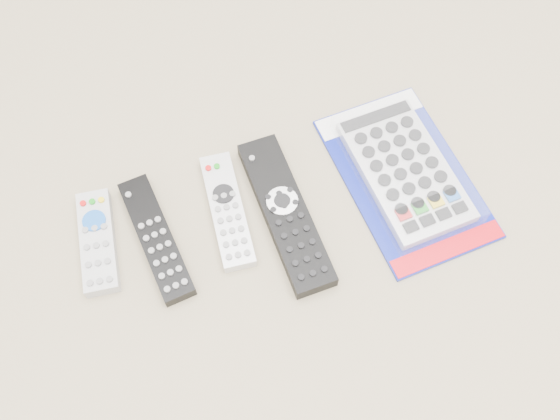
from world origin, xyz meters
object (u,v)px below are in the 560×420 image
object	(u,v)px
remote_silver_dvd	(227,211)
remote_large_black	(286,213)
remote_slim_black	(156,239)
jumbo_remote_packaged	(405,170)
remote_small_grey	(98,242)

from	to	relation	value
remote_silver_dvd	remote_large_black	world-z (taller)	remote_large_black
remote_silver_dvd	remote_large_black	distance (m)	0.08
remote_slim_black	remote_silver_dvd	size ratio (longest dim) A/B	1.08
jumbo_remote_packaged	remote_silver_dvd	bearing A→B (deg)	171.18
remote_small_grey	remote_large_black	bearing A→B (deg)	-3.05
remote_silver_dvd	remote_slim_black	bearing A→B (deg)	-169.72
remote_slim_black	remote_silver_dvd	distance (m)	0.11
remote_large_black	remote_silver_dvd	bearing A→B (deg)	155.71
remote_small_grey	remote_large_black	world-z (taller)	remote_large_black
remote_slim_black	jumbo_remote_packaged	bearing A→B (deg)	-8.47
remote_small_grey	jumbo_remote_packaged	distance (m)	0.45
remote_large_black	jumbo_remote_packaged	distance (m)	0.19
jumbo_remote_packaged	remote_slim_black	bearing A→B (deg)	174.23
remote_large_black	jumbo_remote_packaged	xyz separation A→B (m)	(0.19, 0.00, 0.00)
remote_slim_black	jumbo_remote_packaged	xyz separation A→B (m)	(0.37, -0.02, 0.01)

